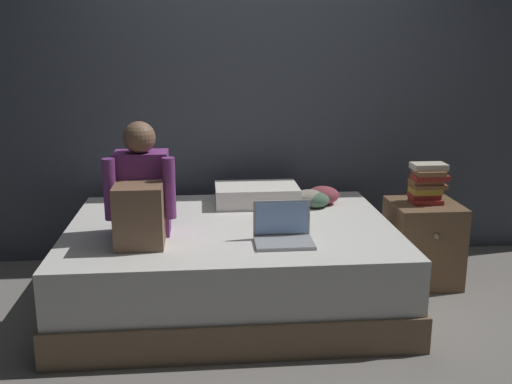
{
  "coord_description": "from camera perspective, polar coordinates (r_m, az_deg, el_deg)",
  "views": [
    {
      "loc": [
        -0.36,
        -3.14,
        1.58
      ],
      "look_at": [
        -0.06,
        0.1,
        0.76
      ],
      "focal_mm": 41.45,
      "sensor_mm": 36.0,
      "label": 1
    }
  ],
  "objects": [
    {
      "name": "laptop",
      "position": [
        3.28,
        2.63,
        -3.92
      ],
      "size": [
        0.32,
        0.23,
        0.22
      ],
      "color": "#9EA0A5",
      "rests_on": "bed"
    },
    {
      "name": "bed",
      "position": [
        3.69,
        -2.41,
        -6.94
      ],
      "size": [
        2.0,
        1.5,
        0.51
      ],
      "color": "#7A6047",
      "rests_on": "ground_plane"
    },
    {
      "name": "pillow",
      "position": [
        4.03,
        0.02,
        -0.26
      ],
      "size": [
        0.56,
        0.36,
        0.13
      ],
      "primitive_type": "cube",
      "color": "silver",
      "rests_on": "bed"
    },
    {
      "name": "person_sitting",
      "position": [
        3.34,
        -11.04,
        -0.31
      ],
      "size": [
        0.39,
        0.44,
        0.66
      ],
      "color": "#75337A",
      "rests_on": "bed"
    },
    {
      "name": "ground_plane",
      "position": [
        3.53,
        1.2,
        -12.41
      ],
      "size": [
        8.0,
        8.0,
        0.0
      ],
      "primitive_type": "plane",
      "color": "gray"
    },
    {
      "name": "clothes_pile",
      "position": [
        4.01,
        5.64,
        -0.54
      ],
      "size": [
        0.33,
        0.26,
        0.12
      ],
      "color": "#8E3D47",
      "rests_on": "bed"
    },
    {
      "name": "wall_back",
      "position": [
        4.36,
        -0.49,
        11.17
      ],
      "size": [
        5.6,
        0.1,
        2.7
      ],
      "primitive_type": "cube",
      "color": "#424751",
      "rests_on": "ground_plane"
    },
    {
      "name": "book_stack",
      "position": [
        4.04,
        16.19,
        0.84
      ],
      "size": [
        0.23,
        0.17,
        0.26
      ],
      "color": "#9E2D28",
      "rests_on": "nightstand"
    },
    {
      "name": "nightstand",
      "position": [
        4.14,
        15.78,
        -4.74
      ],
      "size": [
        0.44,
        0.46,
        0.55
      ],
      "color": "brown",
      "rests_on": "ground_plane"
    }
  ]
}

